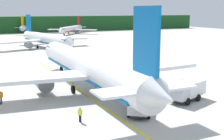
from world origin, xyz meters
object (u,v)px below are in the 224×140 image
Objects in this scene: crew_marshaller at (142,87)px; crew_loader_left at (0,96)px; airliner_far_taxiway at (72,29)px; airliner_distant at (30,27)px; service_truck_catering at (141,100)px; airliner_foreground at (88,67)px; service_truck_baggage at (187,90)px; crew_loader_right at (80,113)px; airliner_mid_apron at (45,39)px.

crew_loader_left is at bearing 168.69° from crew_marshaller.
crew_loader_left is (-43.71, -105.96, -1.40)m from airliner_far_taxiway.
airliner_distant reaches higher than airliner_far_taxiway.
airliner_foreground is at bearing 98.54° from service_truck_catering.
service_truck_baggage is at bearing -21.68° from crew_loader_left.
crew_marshaller is (-25.56, -109.59, -1.41)m from airliner_far_taxiway.
crew_loader_left is 12.17m from crew_loader_right.
crew_loader_right is (-11.61, -64.29, -1.91)m from airliner_mid_apron.
airliner_far_taxiway is 0.89× the size of airliner_distant.
airliner_far_taxiway reaches higher than service_truck_baggage.
crew_marshaller is at bearing -43.67° from airliner_foreground.
service_truck_catering is (-4.30, -64.28, -1.45)m from airliner_mid_apron.
service_truck_baggage reaches higher than crew_loader_right.
airliner_foreground reaches higher than crew_loader_left.
airliner_foreground is 6.86× the size of service_truck_baggage.
airliner_mid_apron is 1.24× the size of airliner_distant.
service_truck_catering is at bearing -121.92° from crew_marshaller.
crew_marshaller is (4.01, 6.44, -0.38)m from service_truck_catering.
crew_loader_left is (-21.86, 8.69, -0.40)m from service_truck_baggage.
airliner_foreground is 6.45× the size of service_truck_catering.
crew_marshaller is at bearing -90.29° from airliner_mid_apron.
airliner_far_taxiway reaches higher than crew_loader_right.
airliner_distant is at bearing 87.44° from service_truck_baggage.
service_truck_baggage is at bearing -48.08° from airliner_foreground.
crew_marshaller is at bearing 126.27° from service_truck_baggage.
airliner_far_taxiway is at bearing 67.58° from crew_loader_left.
airliner_foreground is at bearing 131.92° from service_truck_baggage.
service_truck_baggage is (9.53, -10.62, -1.96)m from airliner_foreground.
airliner_mid_apron is 64.44m from service_truck_catering.
airliner_distant is 16.40× the size of crew_marshaller.
crew_loader_right is at bearing -114.67° from airliner_foreground.
service_truck_catering is at bearing -93.83° from airliner_mid_apron.
service_truck_baggage is at bearing 10.09° from service_truck_catering.
airliner_distant is 133.15m from crew_loader_left.
airliner_mid_apron is at bearing -97.22° from airliner_distant.
airliner_foreground reaches higher than crew_loader_right.
crew_loader_right is at bearing -150.34° from crew_marshaller.
airliner_mid_apron is 20.12× the size of crew_loader_left.
airliner_far_taxiway is 121.77m from crew_loader_right.
service_truck_catering reaches higher than crew_loader_right.
crew_loader_left reaches higher than crew_marshaller.
airliner_far_taxiway is at bearing 63.97° from airliner_mid_apron.
airliner_far_taxiway is 14.57× the size of crew_marshaller.
airliner_foreground is 25.99× the size of crew_loader_right.
crew_marshaller is 1.07× the size of crew_loader_right.
service_truck_catering is at bearing -95.67° from airliner_distant.
airliner_far_taxiway is at bearing 73.22° from airliner_foreground.
service_truck_baggage is 6.30m from crew_marshaller.
airliner_mid_apron is at bearing 71.22° from crew_loader_left.
service_truck_catering is (1.80, -11.99, -1.99)m from airliner_foreground.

